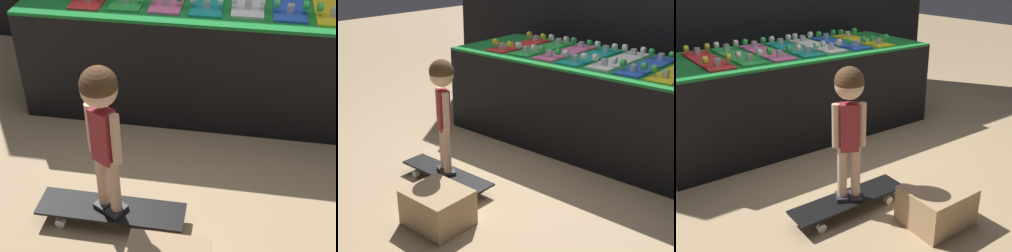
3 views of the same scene
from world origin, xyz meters
TOP-DOWN VIEW (x-y plane):
  - ground_plane at (0.00, 0.00)m, footprint 16.00×16.00m
  - display_rack at (0.00, 0.56)m, footprint 2.35×0.93m
  - skateboard_yellow_on_rack at (0.74, 0.55)m, footprint 0.19×0.73m
  - skateboard_on_floor at (-0.36, -0.75)m, footprint 0.77×0.20m
  - child at (-0.36, -0.75)m, footprint 0.19×0.17m

SIDE VIEW (x-z plane):
  - ground_plane at x=0.00m, z-range 0.00..0.00m
  - skateboard_on_floor at x=-0.36m, z-range 0.03..0.12m
  - display_rack at x=0.00m, z-range 0.00..0.75m
  - child at x=-0.36m, z-range 0.26..1.08m
  - skateboard_yellow_on_rack at x=0.74m, z-range 0.72..0.82m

